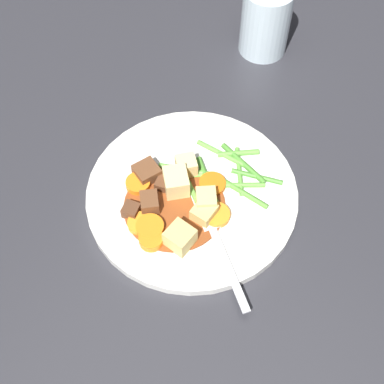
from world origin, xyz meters
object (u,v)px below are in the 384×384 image
at_px(carrot_slice_6, 175,176).
at_px(meat_chunk_3, 165,184).
at_px(potato_chunk_0, 206,201).
at_px(meat_chunk_0, 150,203).
at_px(potato_chunk_1, 186,166).
at_px(potato_chunk_4, 176,182).
at_px(fork, 219,244).
at_px(carrot_slice_3, 138,184).
at_px(meat_chunk_1, 131,211).
at_px(carrot_slice_4, 212,184).
at_px(carrot_slice_5, 140,224).
at_px(water_glass, 266,20).
at_px(meat_chunk_2, 147,173).
at_px(carrot_slice_0, 217,215).
at_px(carrot_slice_1, 150,228).
at_px(potato_chunk_3, 180,238).
at_px(dinner_plate, 192,195).
at_px(potato_chunk_2, 204,213).
at_px(carrot_slice_2, 154,241).

relative_size(carrot_slice_6, meat_chunk_3, 1.40).
height_order(potato_chunk_0, meat_chunk_0, potato_chunk_0).
relative_size(potato_chunk_1, potato_chunk_4, 0.76).
bearing_deg(fork, carrot_slice_3, -95.25).
relative_size(potato_chunk_1, meat_chunk_1, 1.33).
relative_size(potato_chunk_0, potato_chunk_1, 1.07).
relative_size(potato_chunk_4, meat_chunk_0, 1.29).
xyz_separation_m(carrot_slice_6, potato_chunk_4, (0.01, 0.01, 0.01)).
distance_m(carrot_slice_4, potato_chunk_1, 0.04).
bearing_deg(meat_chunk_3, potato_chunk_4, 110.45).
distance_m(carrot_slice_5, meat_chunk_0, 0.03).
distance_m(potato_chunk_1, water_glass, 0.29).
distance_m(meat_chunk_0, meat_chunk_2, 0.05).
relative_size(potato_chunk_1, meat_chunk_2, 0.88).
height_order(carrot_slice_0, carrot_slice_1, carrot_slice_1).
height_order(potato_chunk_3, meat_chunk_0, potato_chunk_3).
relative_size(dinner_plate, meat_chunk_2, 9.23).
xyz_separation_m(potato_chunk_2, fork, (0.02, 0.04, -0.01)).
distance_m(potato_chunk_4, meat_chunk_1, 0.07).
bearing_deg(potato_chunk_2, carrot_slice_0, 126.61).
bearing_deg(water_glass, potato_chunk_3, 15.03).
bearing_deg(potato_chunk_4, meat_chunk_1, -21.89).
bearing_deg(potato_chunk_0, carrot_slice_3, -74.33).
xyz_separation_m(carrot_slice_0, carrot_slice_4, (-0.04, -0.03, 0.00)).
xyz_separation_m(meat_chunk_0, fork, (-0.01, 0.10, -0.01)).
distance_m(carrot_slice_3, meat_chunk_1, 0.04).
height_order(potato_chunk_0, meat_chunk_1, potato_chunk_0).
bearing_deg(potato_chunk_2, carrot_slice_5, -46.69).
bearing_deg(potato_chunk_2, carrot_slice_1, -39.48).
xyz_separation_m(potato_chunk_1, meat_chunk_3, (0.04, -0.01, -0.01)).
relative_size(carrot_slice_2, carrot_slice_5, 0.97).
bearing_deg(potato_chunk_2, meat_chunk_2, -94.84).
xyz_separation_m(carrot_slice_1, meat_chunk_1, (-0.01, -0.03, 0.00)).
xyz_separation_m(dinner_plate, potato_chunk_4, (0.01, -0.02, 0.02)).
distance_m(carrot_slice_3, meat_chunk_0, 0.04).
height_order(potato_chunk_2, water_glass, water_glass).
xyz_separation_m(carrot_slice_2, carrot_slice_3, (-0.06, -0.07, -0.00)).
height_order(carrot_slice_1, carrot_slice_5, carrot_slice_1).
height_order(potato_chunk_4, water_glass, water_glass).
relative_size(meat_chunk_1, water_glass, 0.18).
bearing_deg(carrot_slice_3, carrot_slice_0, 100.34).
distance_m(carrot_slice_0, meat_chunk_1, 0.11).
height_order(carrot_slice_0, potato_chunk_2, potato_chunk_2).
bearing_deg(carrot_slice_2, carrot_slice_3, -129.40).
xyz_separation_m(carrot_slice_6, potato_chunk_0, (0.01, 0.06, 0.01)).
xyz_separation_m(dinner_plate, water_glass, (-0.30, -0.07, 0.05)).
distance_m(potato_chunk_1, meat_chunk_1, 0.10).
bearing_deg(meat_chunk_2, fork, 76.91).
height_order(carrot_slice_4, potato_chunk_4, potato_chunk_4).
height_order(carrot_slice_6, meat_chunk_3, meat_chunk_3).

